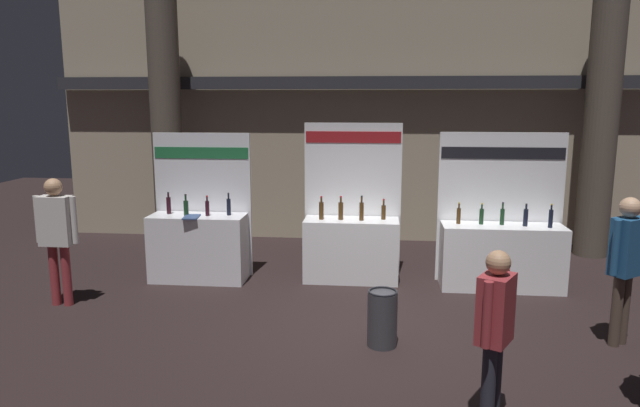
{
  "coord_description": "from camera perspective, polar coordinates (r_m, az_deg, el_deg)",
  "views": [
    {
      "loc": [
        0.04,
        -6.79,
        2.85
      ],
      "look_at": [
        -0.69,
        0.55,
        1.5
      ],
      "focal_mm": 32.31,
      "sensor_mm": 36.0,
      "label": 1
    }
  ],
  "objects": [
    {
      "name": "exhibitor_booth_2",
      "position": [
        9.14,
        17.51,
        -4.38
      ],
      "size": [
        1.89,
        0.66,
        2.34
      ],
      "color": "white",
      "rests_on": "ground_plane"
    },
    {
      "name": "ground_plane",
      "position": [
        7.36,
        5.03,
        -12.41
      ],
      "size": [
        25.47,
        25.47,
        0.0
      ],
      "primitive_type": "plane",
      "color": "black"
    },
    {
      "name": "visitor_2",
      "position": [
        8.65,
        -24.62,
        -2.34
      ],
      "size": [
        0.61,
        0.24,
        1.79
      ],
      "rotation": [
        0.0,
        0.0,
        6.27
      ],
      "color": "maroon",
      "rests_on": "ground_plane"
    },
    {
      "name": "exhibitor_booth_0",
      "position": [
        9.31,
        -11.88,
        -3.71
      ],
      "size": [
        1.56,
        0.73,
        2.31
      ],
      "color": "white",
      "rests_on": "ground_plane"
    },
    {
      "name": "exhibitor_booth_1",
      "position": [
        9.12,
        3.12,
        -3.83
      ],
      "size": [
        1.54,
        0.66,
        2.47
      ],
      "color": "white",
      "rests_on": "ground_plane"
    },
    {
      "name": "hall_colonnade",
      "position": [
        11.45,
        5.57,
        10.16
      ],
      "size": [
        12.74,
        1.29,
        5.7
      ],
      "color": "tan",
      "rests_on": "ground_plane"
    },
    {
      "name": "visitor_0",
      "position": [
        7.47,
        27.98,
        -4.84
      ],
      "size": [
        0.41,
        0.39,
        1.75
      ],
      "rotation": [
        0.0,
        0.0,
        0.64
      ],
      "color": "#47382D",
      "rests_on": "ground_plane"
    },
    {
      "name": "visitor_1",
      "position": [
        5.29,
        16.92,
        -11.32
      ],
      "size": [
        0.38,
        0.46,
        1.59
      ],
      "rotation": [
        0.0,
        0.0,
        4.2
      ],
      "color": "#23232D",
      "rests_on": "ground_plane"
    },
    {
      "name": "trash_bin",
      "position": [
        6.84,
        6.19,
        -11.23
      ],
      "size": [
        0.35,
        0.35,
        0.67
      ],
      "color": "#38383D",
      "rests_on": "ground_plane"
    }
  ]
}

